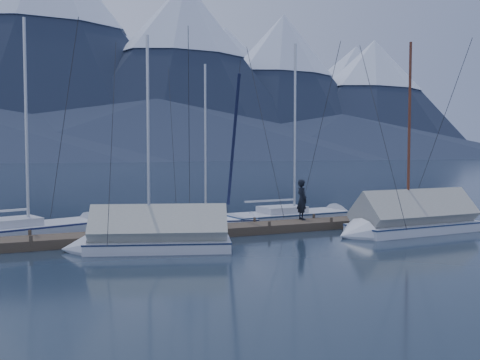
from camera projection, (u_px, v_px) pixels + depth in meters
name	position (u px, v px, depth m)	size (l,w,h in m)	color
ground	(261.00, 241.00, 19.10)	(1000.00, 1000.00, 0.00)	black
mountain_range	(34.00, 75.00, 356.12)	(877.00, 584.00, 150.50)	#475675
dock	(240.00, 231.00, 20.93)	(18.00, 1.50, 0.54)	#382D23
mooring_posts	(229.00, 225.00, 20.71)	(15.12, 1.52, 0.35)	#382D23
sailboat_open_left	(41.00, 230.00, 20.60)	(7.42, 4.26, 9.47)	silver
sailboat_open_mid	(215.00, 224.00, 22.77)	(6.20, 2.83, 7.94)	white
sailboat_open_right	(303.00, 217.00, 24.92)	(7.23, 3.05, 9.39)	silver
sailboat_covered_near	(405.00, 223.00, 20.91)	(6.75, 2.89, 8.68)	silver
sailboat_covered_far	(146.00, 239.00, 17.13)	(5.89, 3.40, 7.93)	silver
person	(302.00, 200.00, 22.58)	(0.66, 0.43, 1.80)	black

